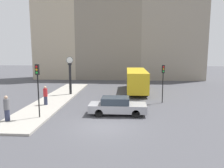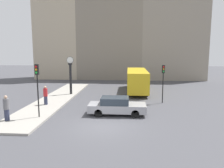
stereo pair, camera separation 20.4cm
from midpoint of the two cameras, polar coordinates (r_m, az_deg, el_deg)
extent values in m
plane|color=#47474C|center=(14.80, -2.00, -11.01)|extent=(120.00, 120.00, 0.00)
cube|color=#A39E93|center=(23.36, -14.06, -3.75)|extent=(3.11, 19.58, 0.15)
cube|color=#B7A88E|center=(41.69, -13.78, 14.68)|extent=(7.58, 5.00, 19.09)
cube|color=gray|center=(39.65, -0.37, 11.16)|extent=(11.18, 5.00, 13.46)
cube|color=gray|center=(40.32, 15.78, 11.55)|extent=(10.87, 5.00, 14.51)
cube|color=#9E9EA3|center=(17.26, 1.70, -6.19)|extent=(4.48, 1.73, 0.60)
cube|color=#2D3842|center=(17.14, 1.11, -4.34)|extent=(2.15, 1.56, 0.54)
cylinder|color=black|center=(18.06, 6.25, -6.41)|extent=(0.61, 0.22, 0.61)
cylinder|color=black|center=(16.60, 6.42, -7.76)|extent=(0.61, 0.22, 0.61)
cylinder|color=black|center=(18.17, -2.60, -6.27)|extent=(0.61, 0.22, 0.61)
cylinder|color=black|center=(16.72, -3.23, -7.60)|extent=(0.61, 0.22, 0.61)
cube|color=gold|center=(26.91, 6.74, 1.17)|extent=(2.33, 8.56, 2.30)
cube|color=#1E232D|center=(26.89, 6.75, 1.46)|extent=(2.35, 8.39, 0.69)
cylinder|color=black|center=(29.74, 8.46, -0.22)|extent=(0.28, 0.90, 0.90)
cylinder|color=black|center=(29.66, 4.51, -0.17)|extent=(0.28, 0.90, 0.90)
cylinder|color=black|center=(24.53, 9.35, -2.12)|extent=(0.28, 0.90, 0.90)
cylinder|color=black|center=(24.43, 4.56, -2.07)|extent=(0.28, 0.90, 0.90)
cylinder|color=black|center=(16.78, -18.41, -3.02)|extent=(0.09, 0.09, 3.13)
cube|color=black|center=(16.51, -18.73, 3.62)|extent=(0.26, 0.20, 0.76)
cylinder|color=red|center=(16.39, -18.93, 4.30)|extent=(0.15, 0.04, 0.15)
cylinder|color=orange|center=(16.40, -18.89, 3.58)|extent=(0.15, 0.04, 0.15)
cylinder|color=green|center=(16.42, -18.85, 2.85)|extent=(0.15, 0.04, 0.15)
cylinder|color=black|center=(21.48, 13.38, -1.05)|extent=(0.09, 0.09, 2.90)
cube|color=black|center=(21.26, 13.56, 3.83)|extent=(0.26, 0.20, 0.76)
cylinder|color=red|center=(21.13, 13.63, 4.36)|extent=(0.15, 0.04, 0.15)
cylinder|color=orange|center=(21.14, 13.61, 3.80)|extent=(0.15, 0.04, 0.15)
cylinder|color=green|center=(21.16, 13.59, 3.23)|extent=(0.15, 0.04, 0.15)
cylinder|color=black|center=(24.95, -10.52, 1.18)|extent=(0.28, 0.28, 3.31)
cube|color=black|center=(24.79, -10.63, 5.16)|extent=(0.36, 0.36, 0.17)
cylinder|color=black|center=(24.76, -10.66, 6.17)|extent=(0.76, 0.04, 0.76)
cylinder|color=white|center=(24.76, -10.66, 6.17)|extent=(0.71, 0.06, 0.71)
cylinder|color=#2D334C|center=(20.73, -16.64, -4.12)|extent=(0.32, 0.32, 0.77)
cylinder|color=red|center=(20.58, -16.73, -2.11)|extent=(0.37, 0.37, 0.71)
sphere|color=tan|center=(20.50, -16.79, -0.82)|extent=(0.23, 0.23, 0.23)
cylinder|color=#2D334C|center=(17.04, -25.45, -7.28)|extent=(0.34, 0.34, 0.80)
cylinder|color=slate|center=(16.85, -25.62, -4.73)|extent=(0.40, 0.40, 0.75)
sphere|color=tan|center=(16.75, -25.73, -3.10)|extent=(0.23, 0.23, 0.23)
camera|label=1|loc=(0.10, -89.72, 0.04)|focal=35.00mm
camera|label=2|loc=(0.10, 90.28, -0.04)|focal=35.00mm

